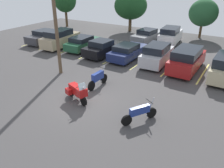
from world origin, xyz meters
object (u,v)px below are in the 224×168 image
(car_black, at_px, (103,48))
(car_far_grey, at_px, (147,35))
(car_tan, at_px, (60,39))
(motorcycle_third, at_px, (98,78))
(car_navy, at_px, (128,51))
(car_red, at_px, (187,59))
(car_charcoal, at_px, (46,36))
(motorcycle_second, at_px, (140,113))
(car_green, at_px, (83,43))
(car_far_white, at_px, (170,36))
(motorcycle_touring, at_px, (77,91))
(utility_pole, at_px, (54,9))
(car_silver, at_px, (157,55))

(car_black, distance_m, car_far_grey, 7.27)
(car_tan, bearing_deg, motorcycle_third, -33.68)
(car_navy, height_order, car_red, car_red)
(car_charcoal, height_order, car_far_grey, car_charcoal)
(motorcycle_second, relative_size, motorcycle_third, 0.90)
(car_green, xyz_separation_m, car_far_white, (7.17, 6.70, 0.26))
(motorcycle_third, distance_m, car_far_grey, 13.20)
(car_tan, distance_m, car_black, 5.48)
(car_black, bearing_deg, motorcycle_third, -59.47)
(motorcycle_third, height_order, car_navy, car_navy)
(car_navy, bearing_deg, car_black, -171.91)
(motorcycle_touring, relative_size, car_far_white, 0.45)
(motorcycle_touring, height_order, utility_pole, utility_pole)
(car_far_white, bearing_deg, car_navy, -104.34)
(car_far_grey, distance_m, car_far_white, 2.70)
(motorcycle_third, xyz_separation_m, car_far_white, (0.77, 13.23, 0.35))
(car_tan, relative_size, car_navy, 1.01)
(motorcycle_third, relative_size, car_silver, 0.48)
(car_tan, xyz_separation_m, car_red, (13.43, 0.22, 0.01))
(car_red, bearing_deg, motorcycle_second, -91.05)
(car_black, bearing_deg, car_silver, 3.71)
(motorcycle_touring, distance_m, car_green, 11.01)
(motorcycle_second, xyz_separation_m, car_red, (0.16, 8.56, 0.41))
(car_tan, height_order, car_silver, car_tan)
(motorcycle_touring, xyz_separation_m, car_silver, (1.75, 8.67, 0.20))
(car_black, bearing_deg, car_charcoal, 176.29)
(car_navy, xyz_separation_m, car_silver, (2.85, -0.01, 0.19))
(car_red, relative_size, utility_pole, 0.52)
(car_green, relative_size, car_far_grey, 0.88)
(car_tan, xyz_separation_m, car_black, (5.48, -0.03, -0.20))
(motorcycle_touring, height_order, car_far_white, car_far_white)
(car_silver, bearing_deg, car_red, -2.30)
(motorcycle_touring, distance_m, car_far_white, 15.60)
(motorcycle_touring, height_order, car_green, motorcycle_touring)
(car_red, distance_m, car_far_white, 7.92)
(motorcycle_third, relative_size, car_tan, 0.45)
(motorcycle_touring, distance_m, car_navy, 8.75)
(car_charcoal, distance_m, car_black, 8.25)
(motorcycle_third, bearing_deg, motorcycle_second, -28.74)
(motorcycle_third, xyz_separation_m, car_red, (4.44, 6.21, 0.33))
(motorcycle_third, distance_m, car_silver, 6.59)
(car_far_white, bearing_deg, car_charcoal, -151.76)
(motorcycle_second, bearing_deg, utility_pole, 160.90)
(motorcycle_third, relative_size, car_charcoal, 0.45)
(motorcycle_second, height_order, car_tan, car_tan)
(car_red, bearing_deg, car_green, 178.30)
(car_red, bearing_deg, car_navy, 178.79)
(car_charcoal, relative_size, car_green, 1.06)
(car_silver, bearing_deg, car_black, -176.29)
(motorcycle_touring, distance_m, car_charcoal, 14.80)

